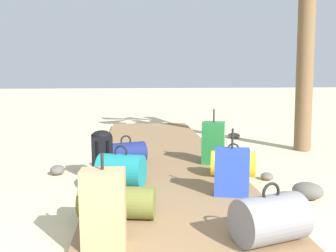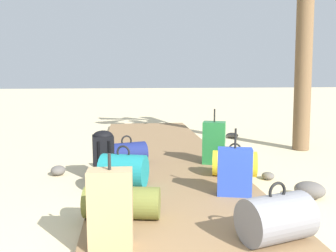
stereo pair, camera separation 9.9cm
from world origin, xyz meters
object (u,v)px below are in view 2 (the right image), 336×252
suitcase_green (214,143)px  suitcase_tan (110,209)px  duffel_bag_grey (276,218)px  suitcase_blue (235,172)px  duffel_bag_teal (124,171)px  duffel_bag_olive (122,202)px  duffel_bag_yellow (235,164)px  backpack_black (103,151)px  duffel_bag_navy (127,153)px

suitcase_green → suitcase_tan: size_ratio=1.10×
duffel_bag_grey → suitcase_blue: suitcase_blue is taller
duffel_bag_teal → duffel_bag_olive: duffel_bag_teal is taller
duffel_bag_yellow → backpack_black: backpack_black is taller
duffel_bag_yellow → duffel_bag_navy: size_ratio=1.00×
suitcase_blue → duffel_bag_yellow: suitcase_blue is taller
duffel_bag_grey → duffel_bag_yellow: size_ratio=1.00×
suitcase_blue → duffel_bag_navy: size_ratio=1.17×
suitcase_green → duffel_bag_teal: size_ratio=1.32×
suitcase_green → suitcase_blue: 1.42m
backpack_black → duffel_bag_olive: (0.26, -1.52, -0.16)m
duffel_bag_teal → duffel_bag_navy: duffel_bag_teal is taller
backpack_black → duffel_bag_navy: backpack_black is taller
suitcase_tan → duffel_bag_yellow: 2.35m
suitcase_green → duffel_bag_navy: size_ratio=1.28×
duffel_bag_grey → duffel_bag_olive: 1.37m
backpack_black → duffel_bag_navy: bearing=57.9°
duffel_bag_grey → duffel_bag_olive: size_ratio=0.86×
duffel_bag_grey → duffel_bag_navy: size_ratio=1.00×
suitcase_blue → duffel_bag_teal: bearing=160.1°
duffel_bag_teal → duffel_bag_navy: (0.04, 1.08, -0.03)m
duffel_bag_teal → duffel_bag_yellow: size_ratio=0.98×
duffel_bag_navy → duffel_bag_yellow: bearing=-29.8°
duffel_bag_grey → suitcase_tan: size_ratio=0.85×
duffel_bag_grey → suitcase_green: bearing=87.2°
suitcase_green → suitcase_tan: (-1.42, -2.48, -0.00)m
duffel_bag_teal → suitcase_tan: bearing=-93.5°
suitcase_green → suitcase_blue: size_ratio=1.09×
duffel_bag_yellow → backpack_black: bearing=169.8°
suitcase_tan → duffel_bag_yellow: suitcase_tan is taller
suitcase_blue → backpack_black: 1.80m
suitcase_tan → backpack_black: suitcase_tan is taller
suitcase_green → duffel_bag_yellow: suitcase_green is taller
duffel_bag_yellow → backpack_black: (-1.70, 0.30, 0.14)m
suitcase_blue → duffel_bag_yellow: bearing=72.7°
backpack_black → duffel_bag_olive: backpack_black is taller
suitcase_blue → duffel_bag_olive: suitcase_blue is taller
duffel_bag_teal → duffel_bag_yellow: bearing=11.3°
duffel_bag_grey → duffel_bag_yellow: 1.85m
suitcase_tan → duffel_bag_navy: size_ratio=1.17×
duffel_bag_olive → backpack_black: bearing=99.5°
suitcase_blue → duffel_bag_olive: size_ratio=1.01×
duffel_bag_teal → suitcase_blue: (1.21, -0.44, 0.07)m
backpack_black → duffel_bag_navy: (0.31, 0.49, -0.14)m
duffel_bag_grey → duffel_bag_navy: 2.88m
suitcase_tan → backpack_black: size_ratio=1.27×
duffel_bag_yellow → duffel_bag_grey: bearing=-97.0°
duffel_bag_teal → suitcase_blue: bearing=-19.9°
duffel_bag_teal → backpack_black: (-0.27, 0.59, 0.11)m
suitcase_blue → duffel_bag_navy: suitcase_blue is taller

